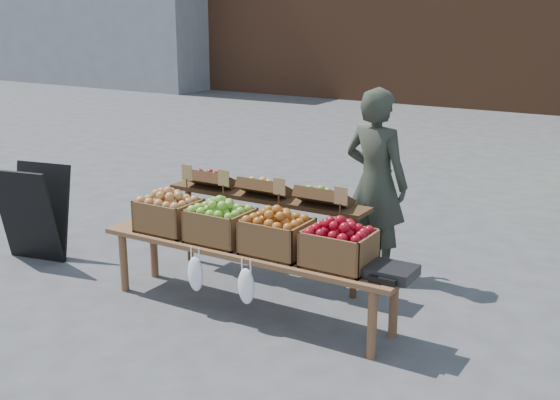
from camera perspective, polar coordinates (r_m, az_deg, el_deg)
The scene contains 10 objects.
ground at distance 5.65m, azimuth -3.55°, elevation -10.42°, with size 80.00×80.00×0.00m, color #464648.
vendor at distance 6.52m, azimuth 7.78°, elevation 1.36°, with size 0.65×0.42×1.77m, color #2C3126.
chalkboard_sign at distance 7.38m, azimuth -19.35°, elevation -0.97°, with size 0.64×0.35×0.96m, color black, non-canonical shape.
back_table at distance 6.46m, azimuth -1.16°, elevation -2.02°, with size 2.10×0.44×1.04m, color #3F2714, non-canonical shape.
display_bench at distance 5.82m, azimuth -2.58°, elevation -6.50°, with size 2.70×0.56×0.57m, color brown, non-canonical shape.
crate_golden_apples at distance 6.16m, azimuth -9.02°, elevation -1.25°, with size 0.50×0.40×0.28m, color #A58C36, non-canonical shape.
crate_russet_pears at distance 5.83m, azimuth -4.87°, elevation -2.07°, with size 0.50×0.40×0.28m, color #49861A, non-canonical shape.
crate_red_apples at distance 5.54m, azimuth -0.26°, elevation -2.98°, with size 0.50×0.40×0.28m, color #A05622, non-canonical shape.
crate_green_apples at distance 5.28m, azimuth 4.84°, elevation -3.95°, with size 0.50×0.40×0.28m, color #7C000C, non-canonical shape.
weighing_scale at distance 5.16m, azimuth 9.05°, elevation -5.79°, with size 0.34×0.30×0.08m, color black.
Camera 1 is at (2.93, -4.15, 2.47)m, focal length 45.00 mm.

